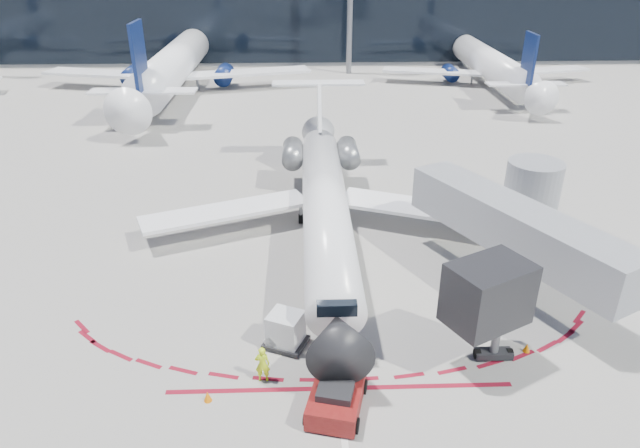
{
  "coord_description": "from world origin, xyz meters",
  "views": [
    {
      "loc": [
        -1.39,
        -29.02,
        16.3
      ],
      "look_at": [
        -0.45,
        -0.93,
        2.13
      ],
      "focal_mm": 32.0,
      "sensor_mm": 36.0,
      "label": 1
    }
  ],
  "objects_px": {
    "regional_jet": "(325,198)",
    "pushback_tug": "(336,397)",
    "uld_container": "(286,330)",
    "ramp_worker": "(262,364)"
  },
  "relations": [
    {
      "from": "regional_jet",
      "to": "pushback_tug",
      "type": "relative_size",
      "value": 5.65
    },
    {
      "from": "regional_jet",
      "to": "uld_container",
      "type": "distance_m",
      "value": 11.15
    },
    {
      "from": "ramp_worker",
      "to": "uld_container",
      "type": "bearing_deg",
      "value": -112.09
    },
    {
      "from": "ramp_worker",
      "to": "pushback_tug",
      "type": "bearing_deg",
      "value": 150.3
    },
    {
      "from": "regional_jet",
      "to": "uld_container",
      "type": "bearing_deg",
      "value": -101.28
    },
    {
      "from": "pushback_tug",
      "to": "ramp_worker",
      "type": "distance_m",
      "value": 3.36
    },
    {
      "from": "uld_container",
      "to": "pushback_tug",
      "type": "bearing_deg",
      "value": -38.74
    },
    {
      "from": "regional_jet",
      "to": "pushback_tug",
      "type": "xyz_separation_m",
      "value": [
        -0.14,
        -14.71,
        -1.77
      ]
    },
    {
      "from": "pushback_tug",
      "to": "uld_container",
      "type": "bearing_deg",
      "value": 131.58
    },
    {
      "from": "regional_jet",
      "to": "uld_container",
      "type": "xyz_separation_m",
      "value": [
        -2.16,
        -10.83,
        -1.5
      ]
    }
  ]
}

